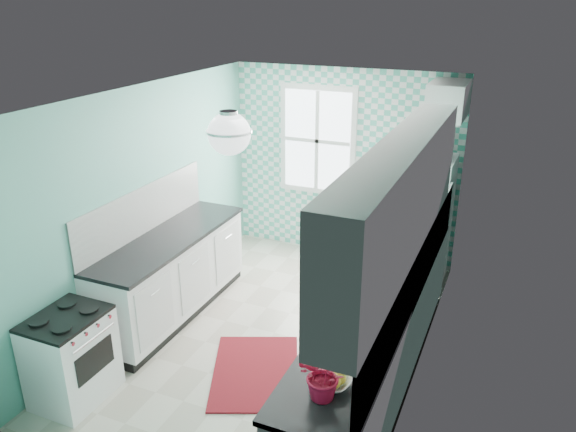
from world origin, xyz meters
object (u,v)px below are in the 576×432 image
at_px(stove, 71,356).
at_px(sink, 409,247).
at_px(fridge, 419,220).
at_px(microwave, 427,143).
at_px(ceiling_light, 229,133).
at_px(fruit_bowl, 332,380).
at_px(potted_plant, 325,375).

xyz_separation_m(stove, sink, (2.40, 2.30, 0.51)).
relative_size(fridge, microwave, 2.69).
xyz_separation_m(ceiling_light, sink, (1.20, 1.50, -1.39)).
xyz_separation_m(stove, fruit_bowl, (2.40, -0.09, 0.55)).
bearing_deg(stove, fruit_bowl, -5.73).
xyz_separation_m(fruit_bowl, potted_plant, (0.00, -0.14, 0.14)).
distance_m(ceiling_light, fruit_bowl, 2.01).
bearing_deg(fruit_bowl, fridge, 91.48).
xyz_separation_m(sink, microwave, (-0.09, 1.11, 0.82)).
distance_m(stove, microwave, 4.33).
bearing_deg(sink, stove, -132.69).
distance_m(stove, sink, 3.37).
bearing_deg(fruit_bowl, ceiling_light, 143.40).
xyz_separation_m(ceiling_light, microwave, (1.11, 2.61, -0.58)).
distance_m(ceiling_light, stove, 2.39).
bearing_deg(stove, fridge, 52.37).
bearing_deg(potted_plant, fruit_bowl, 90.00).
bearing_deg(microwave, potted_plant, 88.39).
distance_m(ceiling_light, fridge, 3.23).
height_order(ceiling_light, fridge, ceiling_light).
bearing_deg(ceiling_light, microwave, 66.98).
distance_m(fridge, fruit_bowl, 3.51).
height_order(ceiling_light, stove, ceiling_light).
xyz_separation_m(ceiling_light, fruit_bowl, (1.20, -0.89, -1.35)).
height_order(fruit_bowl, potted_plant, potted_plant).
relative_size(fridge, sink, 2.80).
bearing_deg(fruit_bowl, sink, 89.92).
height_order(ceiling_light, microwave, ceiling_light).
relative_size(stove, potted_plant, 2.30).
bearing_deg(fridge, fruit_bowl, -86.24).
distance_m(fridge, potted_plant, 3.66).
distance_m(stove, fruit_bowl, 2.46).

